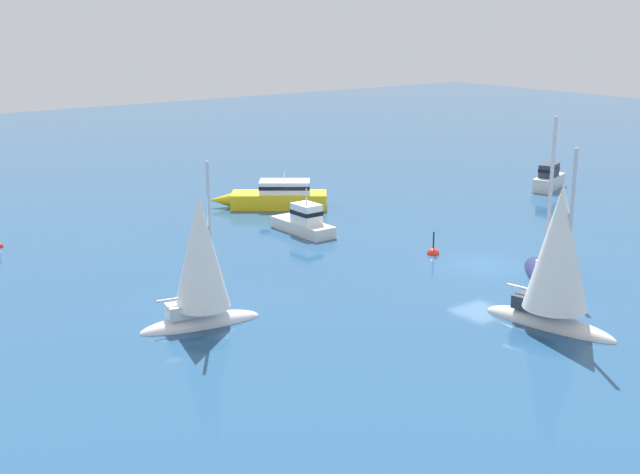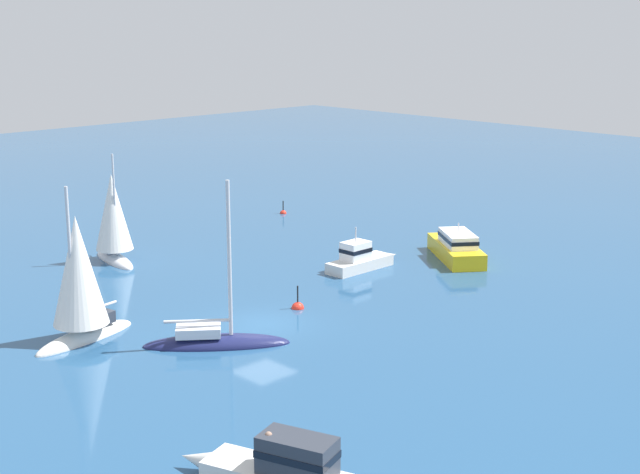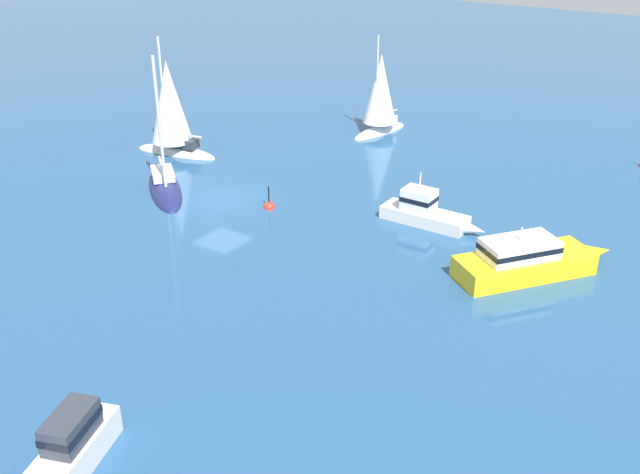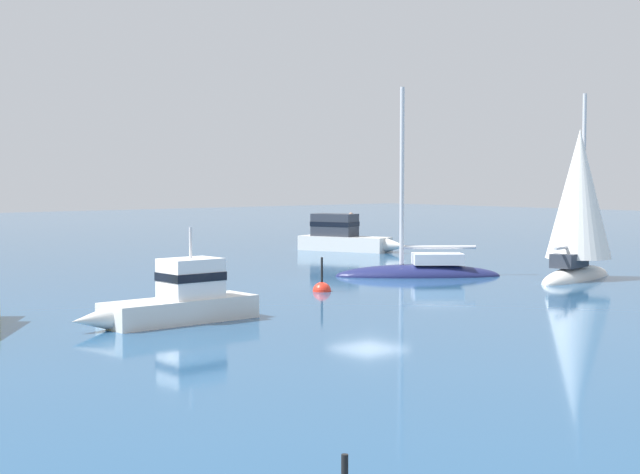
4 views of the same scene
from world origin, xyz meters
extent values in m
plane|color=navy|center=(0.00, 0.00, 0.00)|extent=(160.00, 160.00, 0.00)
cube|color=yellow|center=(1.09, -16.71, 0.49)|extent=(6.19, 5.35, 0.97)
cone|color=yellow|center=(4.13, -18.96, 0.49)|extent=(1.81, 1.70, 0.97)
cube|color=white|center=(0.80, -16.49, 1.38)|extent=(3.59, 3.27, 0.81)
cube|color=black|center=(0.80, -16.49, 1.42)|extent=(3.65, 3.33, 0.24)
cylinder|color=silver|center=(0.80, -16.49, 2.07)|extent=(0.08, 0.08, 0.58)
ellipsoid|color=white|center=(15.43, -1.18, 0.00)|extent=(5.21, 2.18, 0.95)
cube|color=silver|center=(16.03, -1.29, 0.75)|extent=(1.66, 1.15, 0.55)
cylinder|color=silver|center=(14.94, -1.08, 3.60)|extent=(0.13, 0.13, 6.24)
cylinder|color=silver|center=(16.06, -1.30, 1.27)|extent=(2.26, 0.53, 0.10)
cone|color=white|center=(15.33, -1.16, 3.12)|extent=(2.67, 2.67, 4.68)
ellipsoid|color=silver|center=(4.14, 7.40, 0.00)|extent=(2.39, 5.84, 1.07)
cube|color=#2D333D|center=(4.28, 6.73, 0.81)|extent=(1.22, 1.85, 0.55)
cylinder|color=silver|center=(4.03, 7.96, 3.95)|extent=(0.16, 0.16, 6.83)
cylinder|color=silver|center=(4.28, 6.70, 1.33)|extent=(0.63, 2.54, 0.13)
cone|color=white|center=(4.11, 7.57, 3.39)|extent=(3.02, 3.02, 5.12)
ellipsoid|color=#191E4C|center=(-0.73, 3.46, 0.00)|extent=(5.55, 6.35, 0.98)
cube|color=silver|center=(-0.22, 4.10, 0.71)|extent=(2.20, 2.33, 0.45)
cylinder|color=silver|center=(-1.15, 2.93, 4.09)|extent=(0.18, 0.18, 7.19)
cylinder|color=silver|center=(-0.20, 4.12, 1.19)|extent=(2.01, 2.47, 0.15)
cube|color=silver|center=(-17.65, -9.94, 0.47)|extent=(3.88, 2.44, 0.94)
cube|color=#2D333D|center=(-17.49, -9.88, 1.40)|extent=(2.07, 1.56, 0.91)
cube|color=black|center=(-17.49, -9.88, 1.44)|extent=(2.12, 1.61, 0.24)
cube|color=silver|center=(3.56, -10.63, 0.33)|extent=(1.50, 4.46, 0.66)
cone|color=silver|center=(3.59, -13.36, 0.33)|extent=(0.67, 1.12, 0.66)
cube|color=white|center=(3.56, -10.26, 1.21)|extent=(1.18, 1.60, 1.11)
cube|color=black|center=(3.56, -10.26, 1.27)|extent=(1.23, 1.64, 0.24)
cylinder|color=silver|center=(3.56, -10.26, 2.21)|extent=(0.08, 0.08, 0.88)
sphere|color=red|center=(0.65, -2.90, 0.00)|extent=(0.66, 0.66, 0.66)
cylinder|color=black|center=(0.65, -2.90, 0.77)|extent=(0.08, 0.08, 0.88)
camera|label=1|loc=(30.62, 27.31, 12.40)|focal=46.89mm
camera|label=2|loc=(-32.57, 27.68, 14.74)|focal=51.41mm
camera|label=3|loc=(-26.70, -24.84, 15.26)|focal=40.09mm
camera|label=4|loc=(26.35, -24.96, 4.04)|focal=53.95mm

